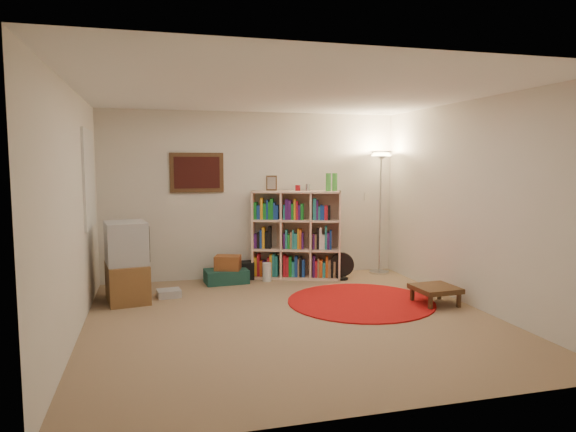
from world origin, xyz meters
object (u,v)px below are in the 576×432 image
bookshelf (295,236)px  tv_stand (127,263)px  floor_fan (342,266)px  floor_lamp (381,172)px  suitcase (226,276)px  side_table (435,289)px

bookshelf → tv_stand: 2.51m
bookshelf → floor_fan: (0.64, -0.31, -0.43)m
floor_lamp → suitcase: (-2.44, -0.03, -1.50)m
floor_lamp → floor_fan: (-0.74, -0.28, -1.39)m
floor_lamp → side_table: size_ratio=3.66×
tv_stand → side_table: tv_stand is taller
tv_stand → suitcase: bearing=16.7°
tv_stand → bookshelf: bearing=7.3°
tv_stand → side_table: size_ratio=1.92×
floor_lamp → suitcase: size_ratio=3.02×
floor_fan → suitcase: bearing=-168.7°
bookshelf → floor_fan: bearing=-5.6°
bookshelf → side_table: 2.30m
floor_lamp → floor_fan: bearing=-159.3°
suitcase → side_table: (2.34, -1.80, 0.09)m
bookshelf → tv_stand: bearing=-143.1°
side_table → suitcase: bearing=142.3°
floor_fan → tv_stand: (-3.04, -0.41, 0.28)m
bookshelf → side_table: bookshelf is taller
floor_fan → tv_stand: 3.08m
bookshelf → suitcase: (-1.06, -0.06, -0.54)m
tv_stand → side_table: (3.68, -1.15, -0.30)m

